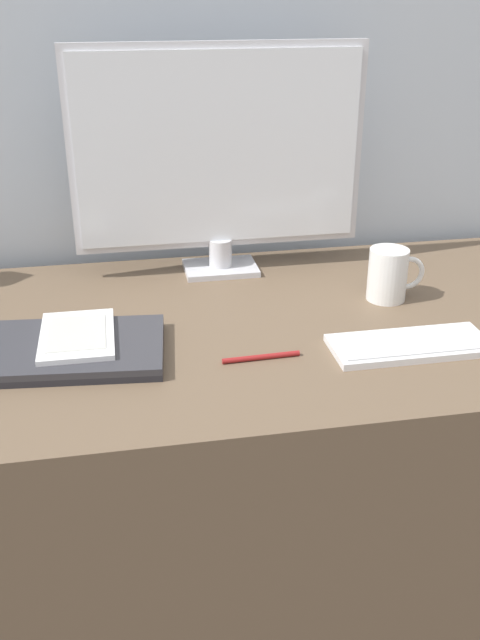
{
  "coord_description": "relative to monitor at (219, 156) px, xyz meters",
  "views": [
    {
      "loc": [
        -0.19,
        -1.0,
        1.27
      ],
      "look_at": [
        -0.0,
        0.04,
        0.76
      ],
      "focal_mm": 40.0,
      "sensor_mm": 36.0,
      "label": 1
    }
  ],
  "objects": [
    {
      "name": "wall_back",
      "position": [
        -0.03,
        0.16,
        0.25
      ],
      "size": [
        3.6,
        0.05,
        2.4
      ],
      "color": "#B2BCC6",
      "rests_on": "ground_plane"
    },
    {
      "name": "desk",
      "position": [
        -0.03,
        -0.26,
        -0.6
      ],
      "size": [
        1.52,
        0.72,
        0.7
      ],
      "color": "brown",
      "rests_on": "ground_plane"
    },
    {
      "name": "monitor",
      "position": [
        0.0,
        0.0,
        0.0
      ],
      "size": [
        0.6,
        0.11,
        0.46
      ],
      "color": "silver",
      "rests_on": "desk"
    },
    {
      "name": "keyboard",
      "position": [
        0.26,
        -0.42,
        -0.24
      ],
      "size": [
        0.27,
        0.11,
        0.01
      ],
      "color": "silver",
      "rests_on": "desk"
    },
    {
      "name": "laptop",
      "position": [
        -0.31,
        -0.33,
        -0.23
      ],
      "size": [
        0.34,
        0.23,
        0.02
      ],
      "color": "#232328",
      "rests_on": "desk"
    },
    {
      "name": "ereader",
      "position": [
        -0.29,
        -0.32,
        -0.22
      ],
      "size": [
        0.12,
        0.18,
        0.01
      ],
      "color": "white",
      "rests_on": "laptop"
    },
    {
      "name": "coffee_mug",
      "position": [
        0.3,
        -0.21,
        -0.19
      ],
      "size": [
        0.11,
        0.08,
        0.1
      ],
      "color": "white",
      "rests_on": "desk"
    },
    {
      "name": "pen",
      "position": [
        0.0,
        -0.41,
        -0.24
      ],
      "size": [
        0.13,
        0.01,
        0.01
      ],
      "color": "maroon",
      "rests_on": "desk"
    }
  ]
}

